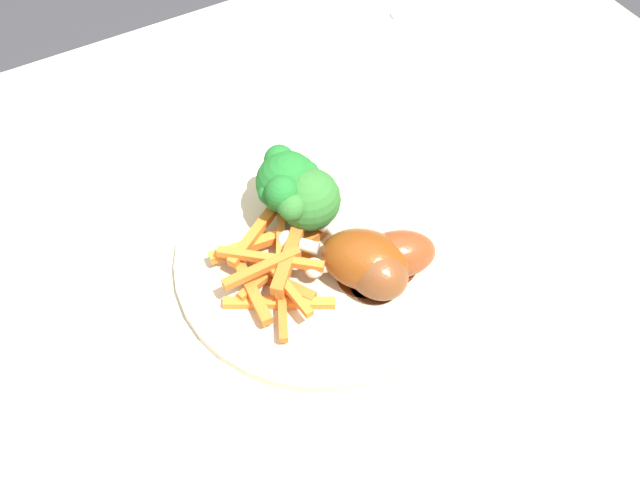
% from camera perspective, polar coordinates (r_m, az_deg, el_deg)
% --- Properties ---
extents(ground_plane, '(6.00, 6.00, 0.00)m').
position_cam_1_polar(ground_plane, '(1.34, -1.56, -18.30)').
color(ground_plane, '#333338').
extents(dining_table, '(1.15, 0.78, 0.72)m').
position_cam_1_polar(dining_table, '(0.78, -2.56, -3.70)').
color(dining_table, beige).
rests_on(dining_table, ground_plane).
extents(dinner_plate, '(0.28, 0.28, 0.01)m').
position_cam_1_polar(dinner_plate, '(0.66, 0.00, -1.34)').
color(dinner_plate, beige).
rests_on(dinner_plate, dining_table).
extents(broccoli_floret_front, '(0.07, 0.07, 0.07)m').
position_cam_1_polar(broccoli_floret_front, '(0.64, -1.18, 3.54)').
color(broccoli_floret_front, '#92B94A').
rests_on(broccoli_floret_front, dinner_plate).
extents(broccoli_floret_middle, '(0.06, 0.07, 0.08)m').
position_cam_1_polar(broccoli_floret_middle, '(0.65, -2.66, 4.73)').
color(broccoli_floret_middle, '#79BD53').
rests_on(broccoli_floret_middle, dinner_plate).
extents(carrot_fries_pile, '(0.13, 0.14, 0.03)m').
position_cam_1_polar(carrot_fries_pile, '(0.63, -3.76, -2.16)').
color(carrot_fries_pile, orange).
rests_on(carrot_fries_pile, dinner_plate).
extents(chicken_drumstick_near, '(0.11, 0.12, 0.05)m').
position_cam_1_polar(chicken_drumstick_near, '(0.63, 3.56, -1.62)').
color(chicken_drumstick_near, '#552109').
rests_on(chicken_drumstick_near, dinner_plate).
extents(chicken_drumstick_far, '(0.06, 0.12, 0.05)m').
position_cam_1_polar(chicken_drumstick_far, '(0.62, 4.46, -2.26)').
color(chicken_drumstick_far, '#4D2311').
rests_on(chicken_drumstick_far, dinner_plate).
extents(chicken_drumstick_extra, '(0.13, 0.07, 0.04)m').
position_cam_1_polar(chicken_drumstick_extra, '(0.63, 5.97, -1.31)').
color(chicken_drumstick_extra, '#5C2210').
rests_on(chicken_drumstick_extra, dinner_plate).
extents(fork, '(0.19, 0.04, 0.00)m').
position_cam_1_polar(fork, '(0.99, 11.32, 19.00)').
color(fork, silver).
rests_on(fork, dining_table).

